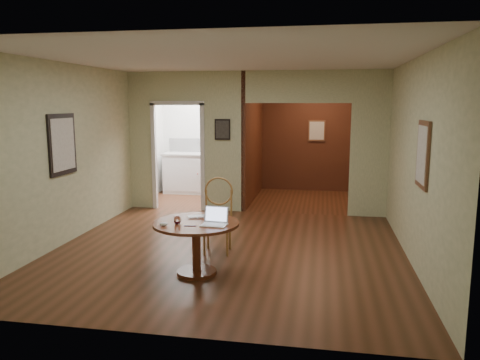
% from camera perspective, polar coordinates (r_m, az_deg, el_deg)
% --- Properties ---
extents(floor, '(5.00, 5.00, 0.00)m').
position_cam_1_polar(floor, '(6.78, -1.55, -8.70)').
color(floor, '#422412').
rests_on(floor, ground).
extents(room_shell, '(5.20, 7.50, 5.00)m').
position_cam_1_polar(room_shell, '(9.61, -0.59, 4.51)').
color(room_shell, white).
rests_on(room_shell, ground).
extents(dining_table, '(1.06, 1.06, 0.66)m').
position_cam_1_polar(dining_table, '(5.82, -5.36, -6.77)').
color(dining_table, brown).
rests_on(dining_table, ground).
extents(chair, '(0.48, 0.48, 1.06)m').
position_cam_1_polar(chair, '(6.66, -2.72, -3.77)').
color(chair, '#A06739').
rests_on(chair, ground).
extents(open_laptop, '(0.31, 0.28, 0.21)m').
position_cam_1_polar(open_laptop, '(5.64, -3.04, -4.83)').
color(open_laptop, white).
rests_on(open_laptop, dining_table).
extents(closed_laptop, '(0.34, 0.29, 0.02)m').
position_cam_1_polar(closed_laptop, '(5.97, -4.95, -4.53)').
color(closed_laptop, '#B2B3B7').
rests_on(closed_laptop, dining_table).
extents(mouse, '(0.11, 0.07, 0.04)m').
position_cam_1_polar(mouse, '(5.64, -9.30, -5.34)').
color(mouse, white).
rests_on(mouse, dining_table).
extents(wine_glass, '(0.09, 0.09, 0.10)m').
position_cam_1_polar(wine_glass, '(5.71, -7.66, -4.84)').
color(wine_glass, white).
rests_on(wine_glass, dining_table).
extents(pen, '(0.15, 0.03, 0.01)m').
position_cam_1_polar(pen, '(5.59, -6.10, -5.58)').
color(pen, '#0D135C').
rests_on(pen, dining_table).
extents(kitchen_cabinet, '(2.06, 0.60, 0.94)m').
position_cam_1_polar(kitchen_cabinet, '(10.97, -4.04, 0.81)').
color(kitchen_cabinet, white).
rests_on(kitchen_cabinet, ground).
extents(grocery_bag, '(0.34, 0.32, 0.28)m').
position_cam_1_polar(grocery_bag, '(10.82, -2.57, 3.94)').
color(grocery_bag, tan).
rests_on(grocery_bag, kitchen_cabinet).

